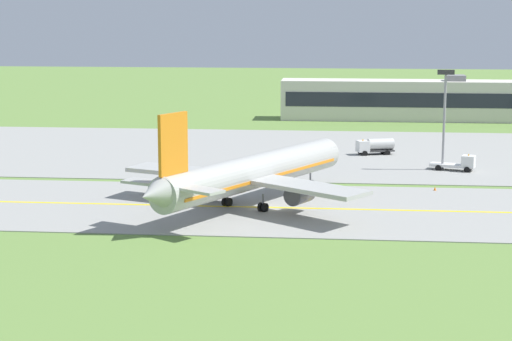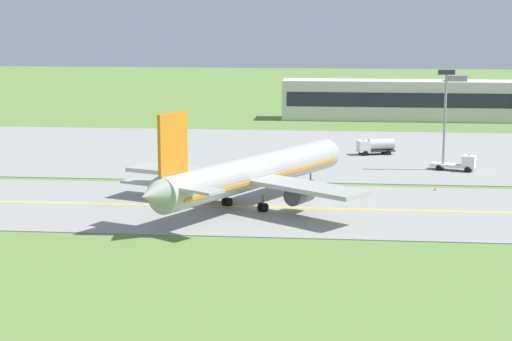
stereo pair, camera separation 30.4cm
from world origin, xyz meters
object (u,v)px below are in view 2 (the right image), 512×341
service_truck_catering (376,146)px  apron_light_mast (445,107)px  airplane_lead (252,173)px  service_truck_pushback (460,163)px

service_truck_catering → apron_light_mast: bearing=-54.4°
service_truck_catering → apron_light_mast: apron_light_mast is taller
apron_light_mast → airplane_lead: bearing=-133.0°
service_truck_catering → service_truck_pushback: size_ratio=0.94×
service_truck_catering → service_truck_pushback: (11.78, -13.67, -0.35)m
service_truck_catering → apron_light_mast: 17.92m
service_truck_pushback → apron_light_mast: (-2.39, 0.54, 8.14)m
service_truck_catering → service_truck_pushback: bearing=-49.2°
service_truck_pushback → apron_light_mast: 8.50m
apron_light_mast → service_truck_catering: bearing=125.6°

